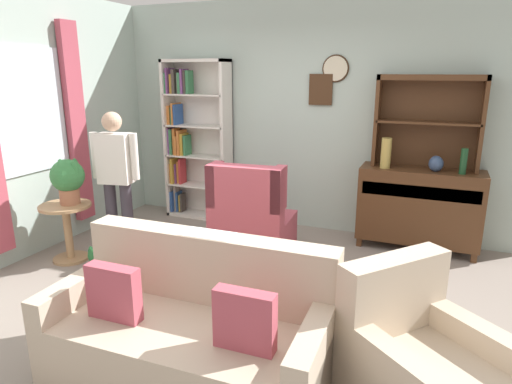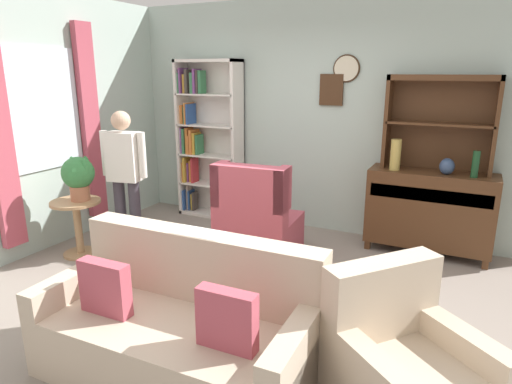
{
  "view_description": "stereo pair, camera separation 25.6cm",
  "coord_description": "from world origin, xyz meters",
  "px_view_note": "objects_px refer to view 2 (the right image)",
  "views": [
    {
      "loc": [
        1.51,
        -3.21,
        1.96
      ],
      "look_at": [
        0.1,
        0.2,
        0.95
      ],
      "focal_mm": 31.19,
      "sensor_mm": 36.0,
      "label": 1
    },
    {
      "loc": [
        1.74,
        -3.1,
        1.96
      ],
      "look_at": [
        0.1,
        0.2,
        0.95
      ],
      "focal_mm": 31.19,
      "sensor_mm": 36.0,
      "label": 2
    }
  ],
  "objects_px": {
    "sideboard_hutch": "(441,110)",
    "armchair_floral": "(406,373)",
    "couch_floral": "(180,330)",
    "coffee_table": "(243,279)",
    "wingback_chair": "(257,223)",
    "book_stack": "(257,270)",
    "vase_tall": "(396,155)",
    "plant_stand": "(78,222)",
    "bookshelf": "(205,138)",
    "person_reading": "(125,172)",
    "potted_plant_small": "(105,252)",
    "sideboard": "(429,209)",
    "bottle_wine": "(475,164)",
    "potted_plant_large": "(78,175)",
    "vase_round": "(447,166)"
  },
  "relations": [
    {
      "from": "potted_plant_large",
      "to": "wingback_chair",
      "type": "bearing_deg",
      "value": 23.86
    },
    {
      "from": "bookshelf",
      "to": "sideboard",
      "type": "height_order",
      "value": "bookshelf"
    },
    {
      "from": "potted_plant_small",
      "to": "wingback_chair",
      "type": "bearing_deg",
      "value": 35.16
    },
    {
      "from": "couch_floral",
      "to": "coffee_table",
      "type": "distance_m",
      "value": 0.76
    },
    {
      "from": "armchair_floral",
      "to": "person_reading",
      "type": "bearing_deg",
      "value": 159.1
    },
    {
      "from": "plant_stand",
      "to": "potted_plant_small",
      "type": "relative_size",
      "value": 2.33
    },
    {
      "from": "sideboard_hutch",
      "to": "book_stack",
      "type": "relative_size",
      "value": 6.38
    },
    {
      "from": "sideboard",
      "to": "potted_plant_small",
      "type": "relative_size",
      "value": 4.9
    },
    {
      "from": "couch_floral",
      "to": "book_stack",
      "type": "relative_size",
      "value": 10.56
    },
    {
      "from": "bottle_wine",
      "to": "coffee_table",
      "type": "height_order",
      "value": "bottle_wine"
    },
    {
      "from": "coffee_table",
      "to": "couch_floral",
      "type": "bearing_deg",
      "value": -94.93
    },
    {
      "from": "vase_round",
      "to": "couch_floral",
      "type": "distance_m",
      "value": 3.2
    },
    {
      "from": "wingback_chair",
      "to": "vase_tall",
      "type": "bearing_deg",
      "value": 34.63
    },
    {
      "from": "vase_round",
      "to": "wingback_chair",
      "type": "distance_m",
      "value": 2.06
    },
    {
      "from": "bookshelf",
      "to": "couch_floral",
      "type": "height_order",
      "value": "bookshelf"
    },
    {
      "from": "armchair_floral",
      "to": "person_reading",
      "type": "distance_m",
      "value": 3.39
    },
    {
      "from": "wingback_chair",
      "to": "coffee_table",
      "type": "height_order",
      "value": "wingback_chair"
    },
    {
      "from": "couch_floral",
      "to": "armchair_floral",
      "type": "xyz_separation_m",
      "value": [
        1.4,
        0.24,
        -0.02
      ]
    },
    {
      "from": "sideboard_hutch",
      "to": "potted_plant_large",
      "type": "distance_m",
      "value": 3.87
    },
    {
      "from": "sideboard_hutch",
      "to": "armchair_floral",
      "type": "relative_size",
      "value": 1.02
    },
    {
      "from": "wingback_chair",
      "to": "book_stack",
      "type": "relative_size",
      "value": 6.09
    },
    {
      "from": "bottle_wine",
      "to": "potted_plant_large",
      "type": "bearing_deg",
      "value": -156.73
    },
    {
      "from": "vase_round",
      "to": "bottle_wine",
      "type": "xyz_separation_m",
      "value": [
        0.26,
        -0.02,
        0.05
      ]
    },
    {
      "from": "armchair_floral",
      "to": "coffee_table",
      "type": "xyz_separation_m",
      "value": [
        -1.33,
        0.51,
        0.06
      ]
    },
    {
      "from": "sideboard",
      "to": "coffee_table",
      "type": "bearing_deg",
      "value": -118.93
    },
    {
      "from": "wingback_chair",
      "to": "book_stack",
      "type": "xyz_separation_m",
      "value": [
        0.58,
        -1.16,
        0.07
      ]
    },
    {
      "from": "sideboard",
      "to": "coffee_table",
      "type": "distance_m",
      "value": 2.42
    },
    {
      "from": "bookshelf",
      "to": "bottle_wine",
      "type": "bearing_deg",
      "value": -3.03
    },
    {
      "from": "bottle_wine",
      "to": "couch_floral",
      "type": "bearing_deg",
      "value": -120.28
    },
    {
      "from": "sideboard_hutch",
      "to": "couch_floral",
      "type": "height_order",
      "value": "sideboard_hutch"
    },
    {
      "from": "bottle_wine",
      "to": "wingback_chair",
      "type": "distance_m",
      "value": 2.29
    },
    {
      "from": "bookshelf",
      "to": "couch_floral",
      "type": "bearing_deg",
      "value": -60.4
    },
    {
      "from": "couch_floral",
      "to": "person_reading",
      "type": "xyz_separation_m",
      "value": [
        -1.72,
        1.43,
        0.59
      ]
    },
    {
      "from": "vase_tall",
      "to": "potted_plant_small",
      "type": "distance_m",
      "value": 3.23
    },
    {
      "from": "vase_tall",
      "to": "book_stack",
      "type": "height_order",
      "value": "vase_tall"
    },
    {
      "from": "armchair_floral",
      "to": "wingback_chair",
      "type": "bearing_deg",
      "value": 136.61
    },
    {
      "from": "potted_plant_large",
      "to": "sideboard_hutch",
      "type": "bearing_deg",
      "value": 28.33
    },
    {
      "from": "coffee_table",
      "to": "book_stack",
      "type": "relative_size",
      "value": 4.64
    },
    {
      "from": "plant_stand",
      "to": "vase_round",
      "type": "bearing_deg",
      "value": 25.59
    },
    {
      "from": "sideboard",
      "to": "sideboard_hutch",
      "type": "distance_m",
      "value": 1.06
    },
    {
      "from": "potted_plant_large",
      "to": "book_stack",
      "type": "bearing_deg",
      "value": -9.75
    },
    {
      "from": "person_reading",
      "to": "bottle_wine",
      "type": "bearing_deg",
      "value": 21.98
    },
    {
      "from": "potted_plant_small",
      "to": "bottle_wine",
      "type": "bearing_deg",
      "value": 27.97
    },
    {
      "from": "sideboard",
      "to": "couch_floral",
      "type": "xyz_separation_m",
      "value": [
        -1.23,
        -2.87,
        -0.2
      ]
    },
    {
      "from": "plant_stand",
      "to": "potted_plant_small",
      "type": "height_order",
      "value": "plant_stand"
    },
    {
      "from": "wingback_chair",
      "to": "potted_plant_small",
      "type": "xyz_separation_m",
      "value": [
        -1.3,
        -0.92,
        -0.23
      ]
    },
    {
      "from": "vase_round",
      "to": "plant_stand",
      "type": "distance_m",
      "value": 3.95
    },
    {
      "from": "wingback_chair",
      "to": "plant_stand",
      "type": "xyz_separation_m",
      "value": [
        -1.76,
        -0.82,
        -0.0
      ]
    },
    {
      "from": "vase_tall",
      "to": "plant_stand",
      "type": "xyz_separation_m",
      "value": [
        -3.0,
        -1.67,
        -0.7
      ]
    },
    {
      "from": "wingback_chair",
      "to": "potted_plant_large",
      "type": "relative_size",
      "value": 2.24
    }
  ]
}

